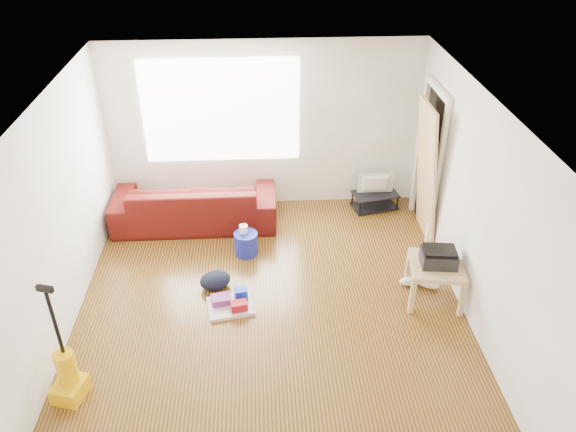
{
  "coord_description": "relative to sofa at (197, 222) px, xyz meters",
  "views": [
    {
      "loc": [
        -0.09,
        -5.03,
        4.43
      ],
      "look_at": [
        0.24,
        0.6,
        0.91
      ],
      "focal_mm": 35.0,
      "sensor_mm": 36.0,
      "label": 1
    }
  ],
  "objects": [
    {
      "name": "sofa",
      "position": [
        0.0,
        0.0,
        0.0
      ],
      "size": [
        2.31,
        0.9,
        0.67
      ],
      "primitive_type": "imported",
      "rotation": [
        0.0,
        0.0,
        3.14
      ],
      "color": "#3A080F",
      "rests_on": "ground"
    },
    {
      "name": "sneakers",
      "position": [
        2.87,
        -1.64,
        0.06
      ],
      "size": [
        0.51,
        0.26,
        0.11
      ],
      "rotation": [
        0.0,
        0.0,
        -0.35
      ],
      "color": "white",
      "rests_on": "ground"
    },
    {
      "name": "vacuum",
      "position": [
        -0.98,
        -3.09,
        0.24
      ],
      "size": [
        0.35,
        0.38,
        1.32
      ],
      "rotation": [
        0.0,
        0.0,
        -0.28
      ],
      "color": "#E3A204",
      "rests_on": "ground"
    },
    {
      "name": "room",
      "position": [
        1.09,
        -1.8,
        1.25
      ],
      "size": [
        4.51,
        5.01,
        2.51
      ],
      "color": "#3F260B",
      "rests_on": "ground"
    },
    {
      "name": "side_table",
      "position": [
        2.97,
        -1.86,
        0.43
      ],
      "size": [
        0.71,
        0.71,
        0.51
      ],
      "rotation": [
        0.0,
        0.0,
        -0.16
      ],
      "color": "tan",
      "rests_on": "ground"
    },
    {
      "name": "tv_stand",
      "position": [
        2.67,
        0.27,
        0.13
      ],
      "size": [
        0.73,
        0.51,
        0.25
      ],
      "rotation": [
        0.0,
        0.0,
        0.21
      ],
      "color": "black",
      "rests_on": "ground"
    },
    {
      "name": "bucket",
      "position": [
        0.73,
        -0.81,
        0.0
      ],
      "size": [
        0.36,
        0.36,
        0.32
      ],
      "primitive_type": "cylinder",
      "rotation": [
        0.0,
        0.0,
        0.14
      ],
      "color": "#182198",
      "rests_on": "ground"
    },
    {
      "name": "toilet_paper",
      "position": [
        0.7,
        -0.77,
        0.21
      ],
      "size": [
        0.11,
        0.11,
        0.1
      ],
      "primitive_type": "cylinder",
      "color": "white",
      "rests_on": "bucket"
    },
    {
      "name": "backpack",
      "position": [
        0.35,
        -1.5,
        0.0
      ],
      "size": [
        0.46,
        0.42,
        0.21
      ],
      "primitive_type": "ellipsoid",
      "rotation": [
        0.0,
        0.0,
        0.36
      ],
      "color": "black",
      "rests_on": "ground"
    },
    {
      "name": "printer",
      "position": [
        2.97,
        -1.86,
        0.61
      ],
      "size": [
        0.43,
        0.35,
        0.21
      ],
      "rotation": [
        0.0,
        0.0,
        -0.11
      ],
      "color": "black",
      "rests_on": "side_table"
    },
    {
      "name": "cleaning_tray",
      "position": [
        0.56,
        -1.89,
        0.06
      ],
      "size": [
        0.59,
        0.51,
        0.19
      ],
      "rotation": [
        0.0,
        0.0,
        0.18
      ],
      "color": "beige",
      "rests_on": "ground"
    },
    {
      "name": "tv",
      "position": [
        2.67,
        0.27,
        0.4
      ],
      "size": [
        0.54,
        0.07,
        0.31
      ],
      "primitive_type": "imported",
      "rotation": [
        0.0,
        0.0,
        3.14
      ],
      "color": "black",
      "rests_on": "tv_stand"
    },
    {
      "name": "door_panel",
      "position": [
        3.15,
        -0.49,
        0.0
      ],
      "size": [
        0.24,
        0.78,
        1.95
      ],
      "primitive_type": "cube",
      "rotation": [
        0.0,
        -0.1,
        0.0
      ],
      "color": "tan",
      "rests_on": "ground"
    }
  ]
}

